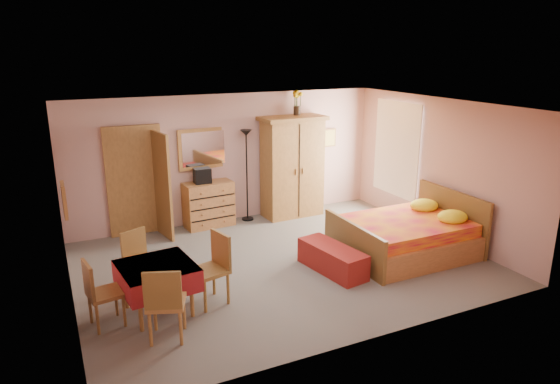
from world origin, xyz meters
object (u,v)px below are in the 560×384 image
wall_mirror (203,149)px  chair_south (166,302)px  bench (332,259)px  chair_north (142,262)px  chest_of_drawers (209,204)px  stereo (202,176)px  dining_table (158,289)px  floor_lamp (247,176)px  sunflower_vase (297,103)px  chair_east (209,270)px  chair_west (105,293)px  bed (405,226)px  wardrobe (292,167)px

wall_mirror → chair_south: 4.36m
bench → chair_north: bearing=167.5°
chair_south → chest_of_drawers: bearing=86.0°
stereo → chair_north: size_ratio=0.35×
bench → chair_south: bearing=-164.8°
bench → dining_table: size_ratio=1.32×
floor_lamp → sunflower_vase: (1.14, 0.01, 1.43)m
floor_lamp → chair_east: bearing=-120.5°
chair_west → chair_east: 1.38m
sunflower_vase → chair_north: size_ratio=0.56×
bed → dining_table: bed is taller
wardrobe → chair_north: wardrobe is taller
bed → dining_table: size_ratio=2.32×
dining_table → sunflower_vase: bearing=39.6°
chair_south → bench: bearing=36.2°
wall_mirror → chair_south: bearing=-118.4°
chest_of_drawers → dining_table: (-1.67, -3.00, -0.11)m
chest_of_drawers → chair_east: chair_east is taller
wall_mirror → wardrobe: wardrobe is taller
wardrobe → chair_west: wardrobe is taller
wardrobe → chair_south: 5.04m
bench → wardrobe: bearing=76.2°
chair_west → dining_table: bearing=83.7°
floor_lamp → bench: bearing=-84.1°
wall_mirror → wardrobe: 1.91m
chest_of_drawers → wardrobe: bearing=-7.7°
floor_lamp → chair_west: bearing=-136.2°
bench → chair_east: size_ratio=1.24×
chest_of_drawers → bed: bearing=-51.6°
floor_lamp → chair_east: size_ratio=1.87×
dining_table → chair_east: bearing=-4.4°
floor_lamp → bench: 3.01m
chest_of_drawers → stereo: size_ratio=3.00×
sunflower_vase → chest_of_drawers: bearing=-179.5°
chest_of_drawers → floor_lamp: bearing=-3.7°
stereo → floor_lamp: floor_lamp is taller
bed → wardrobe: bearing=106.5°
wardrobe → chair_north: 4.20m
chest_of_drawers → chair_west: size_ratio=1.05×
stereo → chair_south: 4.03m
bed → chair_west: size_ratio=2.41×
wall_mirror → chair_west: bearing=-130.5°
sunflower_vase → chair_east: sunflower_vase is taller
stereo → bench: 3.26m
wardrobe → floor_lamp: bearing=171.3°
dining_table → chair_west: bearing=-177.0°
chair_south → chair_north: 1.41m
wardrobe → chair_east: bearing=-135.5°
floor_lamp → chair_north: (-2.57, -2.27, -0.49)m
bench → chair_west: bearing=-177.7°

